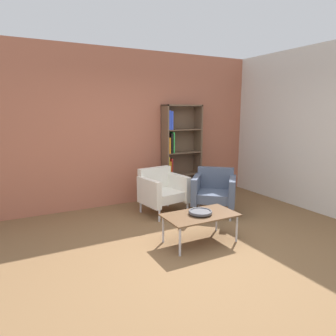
{
  "coord_description": "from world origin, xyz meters",
  "views": [
    {
      "loc": [
        -1.96,
        -3.08,
        1.79
      ],
      "look_at": [
        0.11,
        0.84,
        0.95
      ],
      "focal_mm": 32.61,
      "sensor_mm": 36.0,
      "label": 1
    }
  ],
  "objects_px": {
    "bookshelf_tall": "(178,152)",
    "armchair_spare_guest": "(162,190)",
    "coffee_table_low": "(200,216)",
    "armchair_corner_red": "(214,190)",
    "decorative_bowl": "(200,212)"
  },
  "relations": [
    {
      "from": "bookshelf_tall",
      "to": "armchair_spare_guest",
      "type": "height_order",
      "value": "bookshelf_tall"
    },
    {
      "from": "coffee_table_low",
      "to": "armchair_spare_guest",
      "type": "relative_size",
      "value": 1.24
    },
    {
      "from": "bookshelf_tall",
      "to": "coffee_table_low",
      "type": "bearing_deg",
      "value": -111.65
    },
    {
      "from": "armchair_corner_red",
      "to": "decorative_bowl",
      "type": "bearing_deg",
      "value": -93.6
    },
    {
      "from": "bookshelf_tall",
      "to": "decorative_bowl",
      "type": "bearing_deg",
      "value": -111.65
    },
    {
      "from": "bookshelf_tall",
      "to": "armchair_corner_red",
      "type": "bearing_deg",
      "value": -85.5
    },
    {
      "from": "coffee_table_low",
      "to": "armchair_corner_red",
      "type": "distance_m",
      "value": 1.28
    },
    {
      "from": "bookshelf_tall",
      "to": "coffee_table_low",
      "type": "height_order",
      "value": "bookshelf_tall"
    },
    {
      "from": "coffee_table_low",
      "to": "armchair_corner_red",
      "type": "height_order",
      "value": "armchair_corner_red"
    },
    {
      "from": "coffee_table_low",
      "to": "armchair_corner_red",
      "type": "relative_size",
      "value": 1.05
    },
    {
      "from": "decorative_bowl",
      "to": "armchair_spare_guest",
      "type": "xyz_separation_m",
      "value": [
        0.1,
        1.36,
        -0.02
      ]
    },
    {
      "from": "coffee_table_low",
      "to": "armchair_spare_guest",
      "type": "bearing_deg",
      "value": 86.0
    },
    {
      "from": "bookshelf_tall",
      "to": "coffee_table_low",
      "type": "relative_size",
      "value": 1.9
    },
    {
      "from": "coffee_table_low",
      "to": "armchair_spare_guest",
      "type": "distance_m",
      "value": 1.36
    },
    {
      "from": "decorative_bowl",
      "to": "armchair_spare_guest",
      "type": "distance_m",
      "value": 1.36
    }
  ]
}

